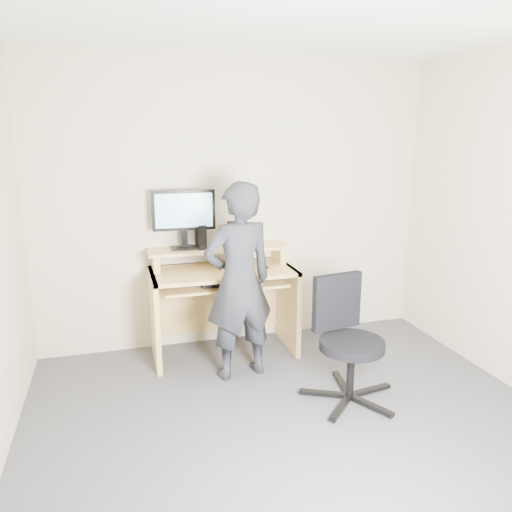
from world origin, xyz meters
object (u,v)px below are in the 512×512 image
desk (221,290)px  monitor (184,214)px  person (239,282)px  office_chair (346,335)px

desk → monitor: 0.73m
monitor → person: 0.81m
desk → office_chair: 1.25m
person → office_chair: bearing=128.9°
office_chair → desk: bearing=113.4°
office_chair → person: person is taller
person → desk: bearing=-97.7°
desk → person: (0.03, -0.51, 0.22)m
monitor → desk: bearing=-13.6°
monitor → office_chair: monitor is taller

